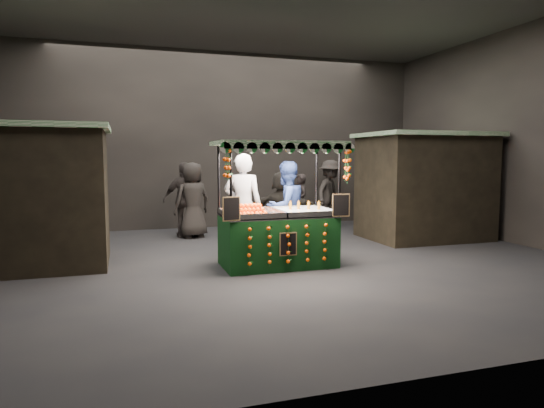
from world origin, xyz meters
name	(u,v)px	position (x,y,z in m)	size (l,w,h in m)	color
ground	(272,262)	(0.00, 0.00, 0.00)	(12.00, 12.00, 0.00)	black
market_hall	(272,83)	(0.00, 0.00, 3.38)	(12.10, 10.10, 5.05)	black
neighbour_stall_left	(25,196)	(-4.40, 1.00, 1.31)	(3.00, 2.20, 2.60)	black
neighbour_stall_right	(424,186)	(4.40, 1.50, 1.31)	(3.00, 2.20, 2.60)	black
juice_stall	(279,228)	(0.02, -0.32, 0.71)	(2.37, 1.39, 2.30)	black
vendor_grey	(243,206)	(-0.43, 0.60, 1.04)	(0.88, 0.72, 2.09)	gray
vendor_blue	(286,208)	(0.53, 0.72, 0.97)	(1.14, 1.02, 1.93)	navy
shopper_0	(82,205)	(-3.58, 2.62, 0.95)	(0.70, 0.46, 1.91)	#2A2522
shopper_1	(394,199)	(3.74, 1.80, 0.96)	(1.16, 1.06, 1.93)	#2E2725
shopper_2	(186,200)	(-1.20, 3.43, 0.95)	(1.13, 0.50, 1.89)	#2D2725
shopper_3	(330,193)	(3.12, 4.24, 0.97)	(1.43, 1.32, 1.93)	#2D2825
shopper_4	(193,200)	(-1.05, 3.31, 0.94)	(1.07, 0.86, 1.89)	black
shopper_5	(282,206)	(0.92, 2.19, 0.84)	(1.54, 1.35, 1.68)	#292621
shopper_6	(300,203)	(1.87, 3.44, 0.78)	(0.42, 0.60, 1.56)	black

